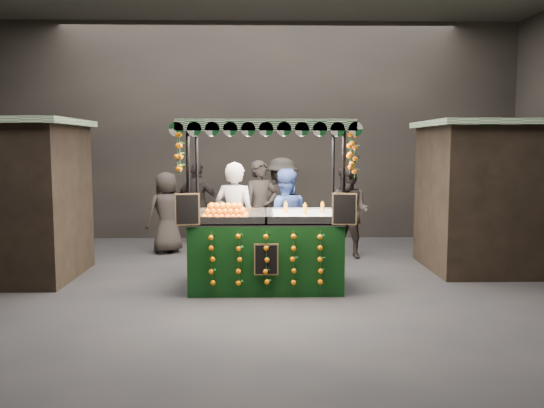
{
  "coord_description": "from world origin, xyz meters",
  "views": [
    {
      "loc": [
        0.03,
        -8.4,
        2.18
      ],
      "look_at": [
        0.23,
        0.78,
        1.23
      ],
      "focal_mm": 37.87,
      "sensor_mm": 36.0,
      "label": 1
    }
  ],
  "objects": [
    {
      "name": "juice_stall",
      "position": [
        0.12,
        0.22,
        0.79
      ],
      "size": [
        2.62,
        1.54,
        2.54
      ],
      "color": "black",
      "rests_on": "ground"
    },
    {
      "name": "vendor_blue",
      "position": [
        0.45,
        1.4,
        0.89
      ],
      "size": [
        0.89,
        0.71,
        1.78
      ],
      "rotation": [
        0.0,
        0.0,
        3.18
      ],
      "color": "navy",
      "rests_on": "ground"
    },
    {
      "name": "shopper_2",
      "position": [
        -1.35,
        4.3,
        0.9
      ],
      "size": [
        1.14,
        0.74,
        1.8
      ],
      "rotation": [
        0.0,
        0.0,
        2.82
      ],
      "color": "#2B2523",
      "rests_on": "ground"
    },
    {
      "name": "shopper_1",
      "position": [
        1.75,
        2.57,
        0.89
      ],
      "size": [
        1.09,
        1.05,
        1.77
      ],
      "rotation": [
        0.0,
        0.0,
        -0.63
      ],
      "color": "black",
      "rests_on": "ground"
    },
    {
      "name": "shopper_0",
      "position": [
        0.05,
        2.68,
        0.94
      ],
      "size": [
        0.81,
        0.7,
        1.88
      ],
      "rotation": [
        0.0,
        0.0,
        0.44
      ],
      "color": "#292422",
      "rests_on": "ground"
    },
    {
      "name": "neighbour_stall_right",
      "position": [
        4.4,
        1.5,
        1.31
      ],
      "size": [
        3.0,
        2.2,
        2.6
      ],
      "color": "black",
      "rests_on": "ground"
    },
    {
      "name": "vendor_grey",
      "position": [
        -0.39,
        1.05,
        0.95
      ],
      "size": [
        0.8,
        0.64,
        1.9
      ],
      "rotation": [
        0.0,
        0.0,
        2.84
      ],
      "color": "slate",
      "rests_on": "ground"
    },
    {
      "name": "ground",
      "position": [
        0.0,
        0.0,
        0.0
      ],
      "size": [
        12.0,
        12.0,
        0.0
      ],
      "primitive_type": "plane",
      "color": "black",
      "rests_on": "ground"
    },
    {
      "name": "shopper_4",
      "position": [
        -1.86,
        3.13,
        0.82
      ],
      "size": [
        0.96,
        0.88,
        1.65
      ],
      "rotation": [
        0.0,
        0.0,
        3.72
      ],
      "color": "black",
      "rests_on": "ground"
    },
    {
      "name": "shopper_3",
      "position": [
        0.49,
        3.65,
        0.96
      ],
      "size": [
        1.4,
        1.35,
        1.91
      ],
      "rotation": [
        0.0,
        0.0,
        0.72
      ],
      "color": "#2B2623",
      "rests_on": "ground"
    },
    {
      "name": "market_hall",
      "position": [
        0.0,
        0.0,
        3.38
      ],
      "size": [
        12.1,
        10.1,
        5.05
      ],
      "color": "black",
      "rests_on": "ground"
    }
  ]
}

